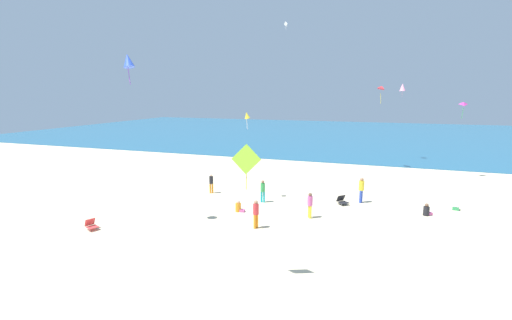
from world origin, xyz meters
TOP-DOWN VIEW (x-y plane):
  - ground_plane at (0.00, 10.00)m, footprint 120.00×120.00m
  - ocean_water at (0.00, 57.30)m, footprint 120.00×60.00m
  - beach_chair_near_camera at (3.82, 12.71)m, footprint 0.91×0.91m
  - beach_chair_far_right at (-8.59, 3.46)m, footprint 0.82×0.74m
  - cooler_box at (10.81, 13.94)m, footprint 0.45×0.49m
  - person_0 at (-5.70, 12.30)m, footprint 0.41×0.41m
  - person_1 at (-2.15, 8.99)m, footprint 0.62×0.38m
  - person_2 at (8.93, 12.13)m, footprint 0.66×0.65m
  - person_3 at (-0.18, 6.65)m, footprint 0.42×0.42m
  - person_4 at (4.97, 13.53)m, footprint 0.44×0.44m
  - person_5 at (-1.35, 11.38)m, footprint 0.34×0.34m
  - person_6 at (2.29, 9.30)m, footprint 0.43×0.43m
  - kite_pink at (7.82, 31.56)m, footprint 0.95×0.96m
  - kite_blue at (-6.62, 4.89)m, footprint 0.88×0.81m
  - kite_lime at (1.37, 1.16)m, footprint 1.14×0.21m
  - kite_red at (5.76, 25.69)m, footprint 0.95×1.01m
  - kite_magenta at (12.45, 23.88)m, footprint 0.68×0.59m
  - kite_yellow at (-2.60, 11.68)m, footprint 0.57×0.55m
  - kite_white at (-4.30, 27.87)m, footprint 0.47×0.27m

SIDE VIEW (x-z plane):
  - ground_plane at x=0.00m, z-range 0.00..0.00m
  - ocean_water at x=0.00m, z-range 0.00..0.05m
  - cooler_box at x=10.81m, z-range 0.00..0.28m
  - beach_chair_near_camera at x=3.82m, z-range -0.04..0.57m
  - beach_chair_far_right at x=-8.59m, z-range -0.03..0.58m
  - person_1 at x=-2.15m, z-range -0.10..0.65m
  - person_2 at x=8.93m, z-range -0.10..0.66m
  - person_0 at x=-5.70m, z-range 0.11..1.59m
  - person_5 at x=-1.35m, z-range 0.12..1.66m
  - person_6 at x=2.29m, z-range 0.12..1.67m
  - person_3 at x=-0.18m, z-range 0.12..1.72m
  - person_4 at x=4.97m, z-range 0.14..1.88m
  - kite_lime at x=1.37m, z-range 4.02..5.75m
  - kite_yellow at x=-2.60m, z-range 5.28..6.47m
  - kite_magenta at x=12.45m, z-range 5.75..7.24m
  - kite_red at x=5.76m, z-range 7.01..8.76m
  - kite_pink at x=7.82m, z-range 7.30..8.70m
  - kite_blue at x=-6.62m, z-range 8.19..9.82m
  - kite_white at x=-4.30m, z-range 14.14..15.01m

